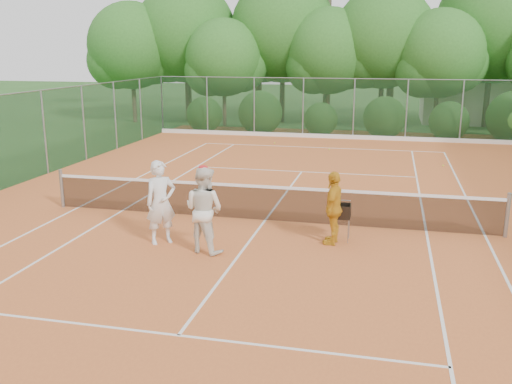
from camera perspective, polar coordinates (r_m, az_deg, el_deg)
ground at (r=15.09m, az=0.89°, el=-2.97°), size 120.00×120.00×0.00m
clay_court at (r=15.09m, az=0.89°, el=-2.93°), size 18.00×36.00×0.02m
club_building at (r=38.67m, az=22.26°, el=8.70°), size 8.00×5.00×3.00m
tennis_net at (r=14.94m, az=0.90°, el=-1.02°), size 11.97×0.10×1.10m
player_white at (r=13.31m, az=-9.49°, el=-1.04°), size 0.85×0.82×1.95m
player_center_grp at (r=12.62m, az=-5.23°, el=-1.74°), size 1.12×0.99×1.97m
player_yellow at (r=13.24m, az=7.77°, el=-1.57°), size 0.54×1.05×1.72m
ball_hopper at (r=13.52m, az=8.58°, el=-1.98°), size 0.39×0.39×0.88m
stray_ball_a at (r=25.97m, az=7.34°, el=4.27°), size 0.07×0.07×0.07m
stray_ball_b at (r=27.49m, az=1.87°, el=4.92°), size 0.07×0.07×0.07m
stray_ball_c at (r=23.24m, az=18.22°, el=2.53°), size 0.07×0.07×0.07m
court_markings at (r=15.08m, az=0.89°, el=-2.88°), size 11.03×23.83×0.01m
fence_back at (r=29.40m, az=7.23°, el=8.29°), size 18.07×0.07×3.00m
tropical_treeline at (r=34.37m, az=10.85°, el=14.98°), size 32.10×8.49×15.03m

